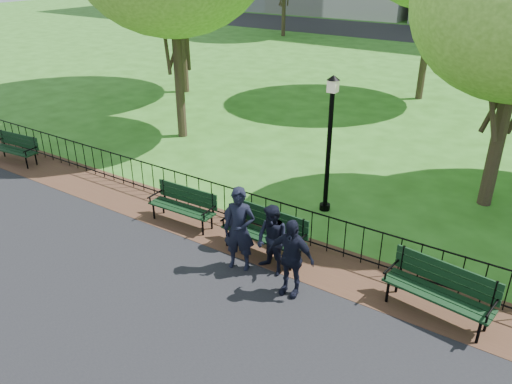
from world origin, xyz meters
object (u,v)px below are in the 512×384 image
Objects in this scene: park_bench_right_a at (441,285)px; person_right at (291,257)px; park_bench_main at (250,222)px; park_bench_left_a at (184,202)px; park_bench_left_c at (15,145)px; lamppost at (329,140)px; sedan_silver at (470,29)px; person_mid at (272,240)px; taxi at (467,28)px; person_left at (239,229)px.

person_right is (-2.55, -0.96, 0.18)m from park_bench_right_a.
park_bench_left_a is (-2.00, 0.12, -0.13)m from park_bench_main.
lamppost is at bearing 8.67° from park_bench_left_c.
sedan_silver is at bearing 73.74° from park_bench_left_c.
person_mid is (2.87, -0.60, 0.20)m from park_bench_left_a.
person_right is (0.65, -0.39, 0.05)m from person_mid.
park_bench_main is at bearing -171.22° from park_bench_right_a.
person_right is 34.49m from sedan_silver.
park_bench_right_a is 33.99m from taxi.
sedan_silver reaches higher than park_bench_left_a.
sedan_silver reaches higher than park_bench_main.
park_bench_main is 0.56× the size of lamppost.
lamppost is at bearing 151.84° from park_bench_right_a.
person_mid is 0.94× the size of person_right.
person_mid is 0.76m from person_right.
park_bench_right_a reaches higher than park_bench_left_a.
sedan_silver is at bearing 96.51° from park_bench_main.
taxi is (-4.60, 34.19, -0.05)m from person_right.
person_left is at bearing -171.75° from sedan_silver.
lamppost reaches higher than person_right.
person_left is 34.18m from sedan_silver.
person_mid reaches higher than park_bench_left_a.
person_left is at bearing 167.16° from person_right.
person_mid is at bearing -83.76° from lamppost.
sedan_silver is at bearing 112.28° from person_mid.
person_mid reaches higher than park_bench_right_a.
lamppost is 2.16× the size of person_right.
person_left is at bearing -22.17° from park_bench_left_a.
person_right reaches higher than sedan_silver.
person_left is (-0.31, -3.32, -0.96)m from lamppost.
lamppost is (9.46, 2.46, 1.33)m from park_bench_left_c.
park_bench_left_a is 6.07m from park_bench_right_a.
park_bench_left_a is 1.00× the size of park_bench_left_c.
park_bench_main is at bearing 167.05° from person_mid.
lamppost is 3.48m from person_left.
park_bench_left_a is at bearing -172.82° from park_bench_right_a.
park_bench_left_a is at bearing -135.28° from lamppost.
park_bench_main is 1.21× the size of person_right.
park_bench_left_a is 2.39m from person_left.
park_bench_left_a is at bearing -160.46° from taxi.
lamppost is at bearing 112.23° from person_mid.
sedan_silver reaches higher than park_bench_right_a.
taxi is (-3.95, 33.79, -0.00)m from person_mid.
person_right reaches higher than taxi.
park_bench_right_a is 0.49× the size of sedan_silver.
park_bench_right_a is 1.10× the size of person_left.
person_mid is 0.34× the size of taxi.
park_bench_main is 8.94m from park_bench_left_c.
park_bench_left_a is at bearing 159.07° from person_right.
lamppost is 3.32m from person_mid.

